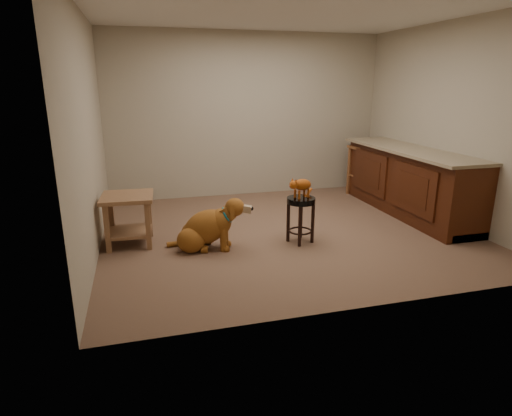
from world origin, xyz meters
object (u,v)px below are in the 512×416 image
object	(u,v)px
wood_stool	(365,170)
side_table	(128,212)
tabby_kitten	(301,186)
golden_retriever	(207,228)
padded_stool	(301,211)

from	to	relation	value
wood_stool	side_table	xyz separation A→B (m)	(-3.76, -1.32, -0.04)
side_table	tabby_kitten	xyz separation A→B (m)	(1.93, -0.46, 0.30)
golden_retriever	tabby_kitten	size ratio (longest dim) A/B	2.53
golden_retriever	tabby_kitten	distance (m)	1.18
padded_stool	wood_stool	world-z (taller)	wood_stool
padded_stool	tabby_kitten	world-z (taller)	tabby_kitten
side_table	golden_retriever	xyz separation A→B (m)	(0.85, -0.37, -0.15)
wood_stool	padded_stool	bearing A→B (deg)	-135.55
padded_stool	side_table	xyz separation A→B (m)	(-1.94, 0.46, 0.00)
padded_stool	side_table	distance (m)	2.00
padded_stool	tabby_kitten	bearing A→B (deg)	-164.01
wood_stool	golden_retriever	size ratio (longest dim) A/B	0.87
wood_stool	tabby_kitten	size ratio (longest dim) A/B	2.20
wood_stool	golden_retriever	distance (m)	3.37
side_table	wood_stool	bearing A→B (deg)	19.42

